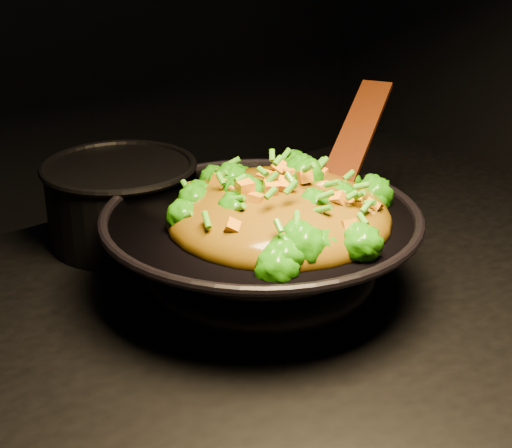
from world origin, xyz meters
TOP-DOWN VIEW (x-y plane):
  - wok at (-0.04, 0.07)m, footprint 0.46×0.46m
  - stir_fry at (-0.03, 0.04)m, footprint 0.34×0.34m
  - spatula at (0.13, 0.09)m, footprint 0.26×0.18m
  - back_pot at (-0.10, 0.32)m, footprint 0.21×0.21m

SIDE VIEW (x-z plane):
  - wok at x=-0.04m, z-range 0.90..1.01m
  - back_pot at x=-0.10m, z-range 0.90..1.02m
  - stir_fry at x=-0.03m, z-range 1.01..1.10m
  - spatula at x=0.13m, z-range 1.00..1.12m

